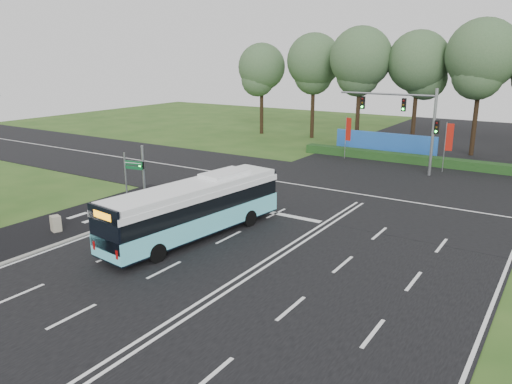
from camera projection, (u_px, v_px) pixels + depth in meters
ground at (282, 251)px, 25.06m from camera, size 120.00×120.00×0.00m
road_main at (282, 250)px, 25.05m from camera, size 20.00×120.00×0.04m
road_cross at (368, 196)px, 34.77m from camera, size 120.00×14.00×0.05m
bike_path at (71, 223)px, 29.17m from camera, size 5.00×18.00×0.06m
kerb_strip at (99, 230)px, 27.90m from camera, size 0.25×18.00×0.12m
city_bus at (195, 209)px, 26.48m from camera, size 3.66×11.42×3.22m
pedestrian_signal at (143, 174)px, 31.82m from camera, size 0.36×0.44×4.01m
street_sign at (130, 173)px, 31.83m from camera, size 1.36×0.33×3.53m
utility_cabinet at (56, 224)px, 27.60m from camera, size 0.68×0.62×0.93m
banner_flag_left at (348, 131)px, 46.43m from camera, size 0.58×0.16×3.99m
banner_flag_mid at (448, 140)px, 40.97m from camera, size 0.62×0.13×4.20m
traffic_light_gantry at (412, 117)px, 40.31m from camera, size 8.41×0.28×7.00m
hedge at (418, 160)px, 44.79m from camera, size 22.00×1.20×0.80m
blue_hoarding at (385, 144)px, 48.72m from camera, size 10.00×0.30×2.20m
eucalyptus_row at (488, 61)px, 46.38m from camera, size 55.20×9.19×12.89m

